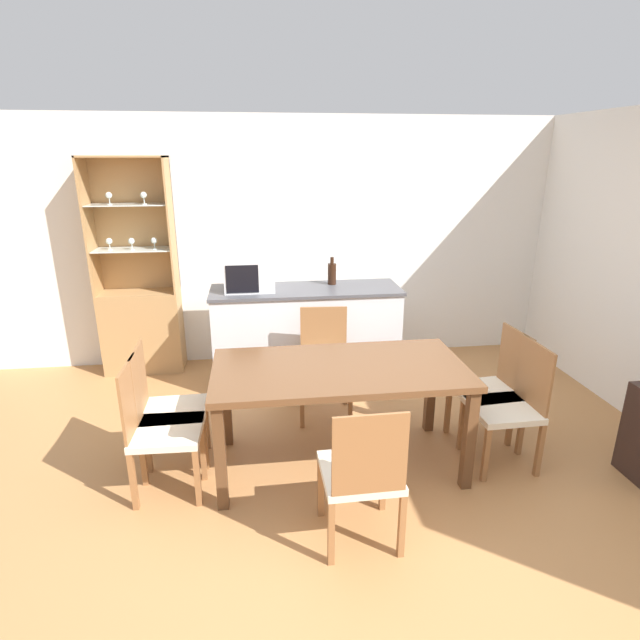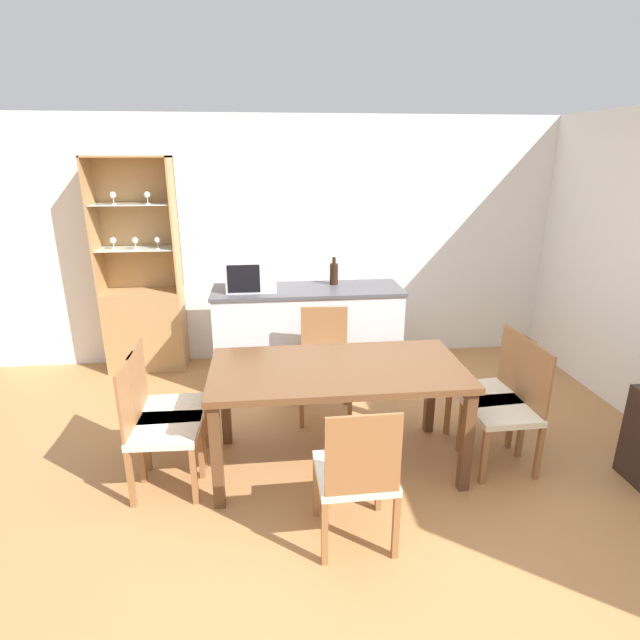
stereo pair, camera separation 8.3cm
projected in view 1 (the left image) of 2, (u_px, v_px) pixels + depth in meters
ground_plane at (360, 505)px, 3.24m from camera, size 18.00×18.00×0.00m
wall_back at (312, 242)px, 5.31m from camera, size 6.80×0.06×2.55m
kitchen_counter at (306, 336)px, 4.88m from camera, size 1.80×0.59×0.96m
display_cabinet at (141, 313)px, 5.12m from camera, size 0.79×0.35×2.16m
dining_table at (339, 378)px, 3.47m from camera, size 1.75×0.88×0.78m
dining_chair_head_near at (362, 474)px, 2.81m from camera, size 0.45×0.45×0.92m
dining_chair_side_right_far at (493, 389)px, 3.81m from camera, size 0.47×0.47×0.92m
dining_chair_head_far at (325, 364)px, 4.27m from camera, size 0.47×0.47×0.92m
dining_chair_side_right_near at (509, 406)px, 3.56m from camera, size 0.45×0.45×0.92m
dining_chair_side_left_near at (160, 428)px, 3.27m from camera, size 0.45×0.45×0.92m
dining_chair_side_left_far at (166, 409)px, 3.51m from camera, size 0.45×0.45×0.92m
microwave at (249, 274)px, 4.64m from camera, size 0.46×0.37×0.29m
wine_bottle at (332, 273)px, 4.85m from camera, size 0.08×0.08×0.27m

